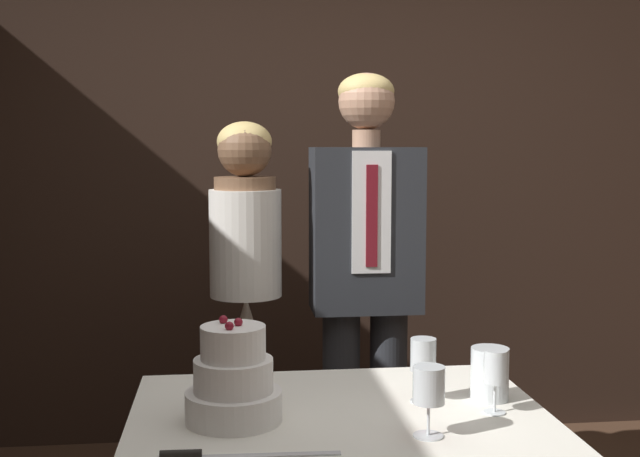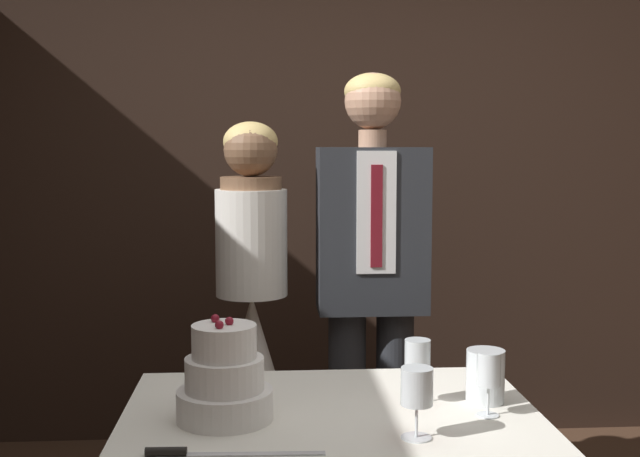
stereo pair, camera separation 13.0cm
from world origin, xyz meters
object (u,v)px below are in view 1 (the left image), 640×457
object	(u,v)px
wine_glass_near	(423,358)
wine_glass_far	(429,389)
tiered_cake	(233,382)
bride	(247,380)
wine_glass_middle	(495,369)
groom	(365,270)
cake_knife	(216,455)
cake_table	(339,445)
hurricane_candle	(490,375)

from	to	relation	value
wine_glass_near	wine_glass_far	xyz separation A→B (m)	(-0.05, -0.28, -0.00)
tiered_cake	bride	distance (m)	1.01
wine_glass_middle	groom	size ratio (longest dim) A/B	0.10
cake_knife	tiered_cake	bearing A→B (deg)	81.71
cake_table	wine_glass_far	size ratio (longest dim) A/B	6.34
hurricane_candle	cake_table	bearing A→B (deg)	-172.45
tiered_cake	wine_glass_far	world-z (taller)	tiered_cake
groom	cake_table	bearing A→B (deg)	-104.31
wine_glass_middle	groom	xyz separation A→B (m)	(-0.20, 0.99, 0.13)
cake_knife	wine_glass_near	bearing A→B (deg)	32.81
cake_table	bride	distance (m)	0.96
wine_glass_middle	wine_glass_far	distance (m)	0.28
tiered_cake	groom	xyz separation A→B (m)	(0.53, 0.97, 0.15)
cake_table	cake_knife	world-z (taller)	cake_knife
cake_knife	wine_glass_far	bearing A→B (deg)	10.27
cake_table	wine_glass_near	size ratio (longest dim) A/B	6.21
cake_table	wine_glass_far	world-z (taller)	wine_glass_far
hurricane_candle	groom	size ratio (longest dim) A/B	0.09
hurricane_candle	tiered_cake	bearing A→B (deg)	-172.59
tiered_cake	hurricane_candle	xyz separation A→B (m)	(0.75, 0.10, -0.04)
cake_knife	hurricane_candle	distance (m)	0.88
bride	cake_knife	bearing A→B (deg)	-94.98
wine_glass_middle	hurricane_candle	xyz separation A→B (m)	(0.03, 0.12, -0.05)
cake_table	tiered_cake	distance (m)	0.36
tiered_cake	wine_glass_near	bearing A→B (deg)	10.25
cake_table	wine_glass_near	bearing A→B (deg)	13.71
wine_glass_near	wine_glass_middle	bearing A→B (deg)	-34.82
cake_table	groom	size ratio (longest dim) A/B	0.65
bride	hurricane_candle	bearing A→B (deg)	-51.37
tiered_cake	cake_knife	bearing A→B (deg)	-100.38
hurricane_candle	groom	world-z (taller)	groom
bride	tiered_cake	bearing A→B (deg)	-93.53
wine_glass_near	wine_glass_middle	size ratio (longest dim) A/B	1.05
cake_table	bride	xyz separation A→B (m)	(-0.24, 0.93, -0.08)
tiered_cake	bride	world-z (taller)	bride
cake_knife	wine_glass_middle	world-z (taller)	wine_glass_middle
tiered_cake	wine_glass_middle	size ratio (longest dim) A/B	1.58
cake_knife	bride	xyz separation A→B (m)	(0.11, 1.22, -0.18)
wine_glass_near	bride	xyz separation A→B (m)	(-0.49, 0.87, -0.31)
cake_table	bride	bearing A→B (deg)	104.30
cake_table	bride	size ratio (longest dim) A/B	0.73
cake_table	groom	world-z (taller)	groom
wine_glass_middle	bride	world-z (taller)	bride
wine_glass_middle	groom	distance (m)	1.01
cake_table	wine_glass_middle	xyz separation A→B (m)	(0.43, -0.06, 0.22)
wine_glass_near	wine_glass_middle	world-z (taller)	wine_glass_near
tiered_cake	groom	distance (m)	1.11
tiered_cake	groom	world-z (taller)	groom
wine_glass_far	bride	world-z (taller)	bride
cake_knife	wine_glass_near	size ratio (longest dim) A/B	2.31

